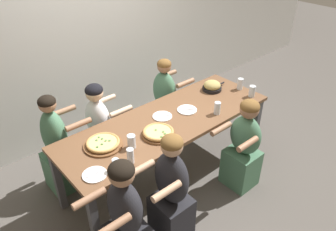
{
  "coord_description": "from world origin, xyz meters",
  "views": [
    {
      "loc": [
        -1.93,
        -2.2,
        2.71
      ],
      "look_at": [
        0.0,
        0.0,
        0.83
      ],
      "focal_mm": 35.0,
      "sensor_mm": 36.0,
      "label": 1
    }
  ],
  "objects_px": {
    "empty_plate_a": "(95,175)",
    "diner_far_left": "(58,149)",
    "diner_far_midright": "(165,103)",
    "drinking_glass_a": "(131,157)",
    "empty_plate_b": "(162,116)",
    "drinking_glass_d": "(252,92)",
    "diner_near_midleft": "(171,193)",
    "skillet_bowl": "(212,86)",
    "drinking_glass_c": "(217,108)",
    "diner_far_midleft": "(100,131)",
    "drinking_glass_f": "(116,166)",
    "empty_plate_c": "(187,110)",
    "diner_near_midright": "(243,148)",
    "drinking_glass_e": "(240,84)",
    "pizza_board_main": "(103,143)",
    "drinking_glass_b": "(131,142)",
    "diner_near_left": "(126,222)",
    "pizza_board_second": "(158,133)"
  },
  "relations": [
    {
      "from": "empty_plate_a",
      "to": "diner_near_midleft",
      "type": "bearing_deg",
      "value": -37.59
    },
    {
      "from": "drinking_glass_a",
      "to": "drinking_glass_b",
      "type": "bearing_deg",
      "value": 51.93
    },
    {
      "from": "empty_plate_a",
      "to": "drinking_glass_c",
      "type": "height_order",
      "value": "drinking_glass_c"
    },
    {
      "from": "drinking_glass_d",
      "to": "diner_far_left",
      "type": "bearing_deg",
      "value": 156.39
    },
    {
      "from": "pizza_board_main",
      "to": "drinking_glass_a",
      "type": "height_order",
      "value": "drinking_glass_a"
    },
    {
      "from": "diner_near_midright",
      "to": "empty_plate_a",
      "type": "bearing_deg",
      "value": 75.71
    },
    {
      "from": "drinking_glass_a",
      "to": "diner_near_left",
      "type": "distance_m",
      "value": 0.55
    },
    {
      "from": "empty_plate_c",
      "to": "diner_near_midright",
      "type": "bearing_deg",
      "value": -69.33
    },
    {
      "from": "empty_plate_b",
      "to": "drinking_glass_d",
      "type": "relative_size",
      "value": 1.54
    },
    {
      "from": "pizza_board_main",
      "to": "diner_far_midright",
      "type": "height_order",
      "value": "diner_far_midright"
    },
    {
      "from": "drinking_glass_d",
      "to": "empty_plate_b",
      "type": "bearing_deg",
      "value": 162.03
    },
    {
      "from": "diner_far_midleft",
      "to": "diner_near_midleft",
      "type": "height_order",
      "value": "diner_near_midleft"
    },
    {
      "from": "diner_near_midleft",
      "to": "skillet_bowl",
      "type": "bearing_deg",
      "value": -60.3
    },
    {
      "from": "drinking_glass_b",
      "to": "diner_far_left",
      "type": "bearing_deg",
      "value": 118.94
    },
    {
      "from": "drinking_glass_c",
      "to": "drinking_glass_d",
      "type": "distance_m",
      "value": 0.61
    },
    {
      "from": "drinking_glass_c",
      "to": "drinking_glass_f",
      "type": "distance_m",
      "value": 1.35
    },
    {
      "from": "diner_near_left",
      "to": "drinking_glass_e",
      "type": "bearing_deg",
      "value": -75.07
    },
    {
      "from": "empty_plate_b",
      "to": "diner_far_midleft",
      "type": "height_order",
      "value": "diner_far_midleft"
    },
    {
      "from": "skillet_bowl",
      "to": "drinking_glass_c",
      "type": "distance_m",
      "value": 0.55
    },
    {
      "from": "diner_far_midleft",
      "to": "drinking_glass_c",
      "type": "bearing_deg",
      "value": 47.12
    },
    {
      "from": "drinking_glass_f",
      "to": "diner_far_midleft",
      "type": "relative_size",
      "value": 0.11
    },
    {
      "from": "pizza_board_second",
      "to": "empty_plate_a",
      "type": "relative_size",
      "value": 1.62
    },
    {
      "from": "skillet_bowl",
      "to": "drinking_glass_d",
      "type": "bearing_deg",
      "value": -60.57
    },
    {
      "from": "drinking_glass_e",
      "to": "empty_plate_b",
      "type": "bearing_deg",
      "value": 172.71
    },
    {
      "from": "drinking_glass_a",
      "to": "diner_far_midleft",
      "type": "height_order",
      "value": "diner_far_midleft"
    },
    {
      "from": "empty_plate_a",
      "to": "diner_far_midleft",
      "type": "relative_size",
      "value": 0.19
    },
    {
      "from": "drinking_glass_c",
      "to": "drinking_glass_d",
      "type": "relative_size",
      "value": 1.03
    },
    {
      "from": "drinking_glass_a",
      "to": "drinking_glass_f",
      "type": "relative_size",
      "value": 1.21
    },
    {
      "from": "empty_plate_b",
      "to": "diner_far_left",
      "type": "height_order",
      "value": "diner_far_left"
    },
    {
      "from": "empty_plate_a",
      "to": "diner_near_midleft",
      "type": "xyz_separation_m",
      "value": [
        0.52,
        -0.4,
        -0.26
      ]
    },
    {
      "from": "drinking_glass_b",
      "to": "diner_far_midright",
      "type": "bearing_deg",
      "value": 35.83
    },
    {
      "from": "drinking_glass_a",
      "to": "drinking_glass_d",
      "type": "relative_size",
      "value": 1.08
    },
    {
      "from": "empty_plate_c",
      "to": "diner_near_midright",
      "type": "height_order",
      "value": "diner_near_midright"
    },
    {
      "from": "diner_near_midleft",
      "to": "drinking_glass_f",
      "type": "bearing_deg",
      "value": 46.71
    },
    {
      "from": "drinking_glass_d",
      "to": "diner_far_midleft",
      "type": "xyz_separation_m",
      "value": [
        -1.58,
        0.91,
        -0.33
      ]
    },
    {
      "from": "diner_near_midright",
      "to": "empty_plate_b",
      "type": "bearing_deg",
      "value": 36.86
    },
    {
      "from": "empty_plate_a",
      "to": "drinking_glass_d",
      "type": "height_order",
      "value": "drinking_glass_d"
    },
    {
      "from": "drinking_glass_b",
      "to": "drinking_glass_c",
      "type": "xyz_separation_m",
      "value": [
        1.06,
        -0.13,
        0.0
      ]
    },
    {
      "from": "empty_plate_b",
      "to": "drinking_glass_e",
      "type": "distance_m",
      "value": 1.15
    },
    {
      "from": "diner_near_midleft",
      "to": "empty_plate_b",
      "type": "bearing_deg",
      "value": -35.25
    },
    {
      "from": "diner_far_left",
      "to": "diner_far_midright",
      "type": "height_order",
      "value": "diner_far_left"
    },
    {
      "from": "empty_plate_a",
      "to": "skillet_bowl",
      "type": "bearing_deg",
      "value": 11.5
    },
    {
      "from": "empty_plate_c",
      "to": "drinking_glass_e",
      "type": "height_order",
      "value": "drinking_glass_e"
    },
    {
      "from": "drinking_glass_d",
      "to": "drinking_glass_f",
      "type": "relative_size",
      "value": 1.12
    },
    {
      "from": "empty_plate_b",
      "to": "drinking_glass_d",
      "type": "height_order",
      "value": "drinking_glass_d"
    },
    {
      "from": "empty_plate_c",
      "to": "drinking_glass_b",
      "type": "xyz_separation_m",
      "value": [
        -0.86,
        -0.14,
        0.06
      ]
    },
    {
      "from": "diner_far_midright",
      "to": "drinking_glass_a",
      "type": "bearing_deg",
      "value": -51.94
    },
    {
      "from": "empty_plate_a",
      "to": "diner_far_left",
      "type": "xyz_separation_m",
      "value": [
        0.03,
        0.88,
        -0.26
      ]
    },
    {
      "from": "pizza_board_main",
      "to": "diner_far_midleft",
      "type": "distance_m",
      "value": 0.7
    },
    {
      "from": "drinking_glass_f",
      "to": "pizza_board_main",
      "type": "bearing_deg",
      "value": 75.03
    }
  ]
}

